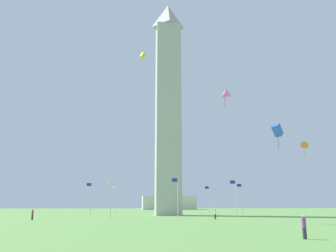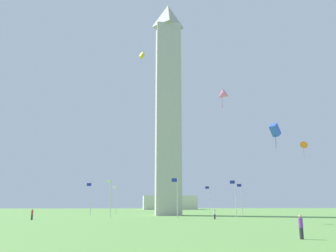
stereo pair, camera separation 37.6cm
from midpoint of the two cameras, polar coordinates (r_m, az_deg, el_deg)
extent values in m
plane|color=#609347|center=(82.37, -0.13, -14.14)|extent=(260.00, 260.00, 0.00)
cube|color=#B7B2A8|center=(84.85, -0.13, 1.60)|extent=(5.76, 5.76, 46.04)
pyramid|color=#A5A097|center=(94.63, -0.12, 17.16)|extent=(5.76, 5.76, 6.28)
cylinder|color=silver|center=(82.41, -12.40, -11.35)|extent=(0.14, 0.14, 7.21)
cube|color=#1E2D99|center=(82.58, -12.68, -9.14)|extent=(1.00, 0.03, 0.64)
cylinder|color=silver|center=(69.83, -9.30, -11.34)|extent=(0.14, 0.14, 7.21)
cube|color=white|center=(69.99, -9.67, -8.74)|extent=(1.00, 0.03, 0.64)
cylinder|color=silver|center=(65.20, 1.42, -11.43)|extent=(0.14, 0.14, 7.21)
cube|color=#1E2D99|center=(65.26, 0.92, -8.66)|extent=(1.00, 0.03, 0.64)
cylinder|color=silver|center=(72.67, 10.68, -11.32)|extent=(0.14, 0.14, 7.21)
cube|color=#1E2D99|center=(72.63, 10.16, -8.85)|extent=(1.00, 0.03, 0.64)
cylinder|color=silver|center=(85.81, 11.64, -11.41)|extent=(0.14, 0.14, 7.21)
cube|color=#1E2D99|center=(85.75, 11.20, -9.32)|extent=(1.00, 0.03, 0.64)
cylinder|color=silver|center=(96.33, 6.51, -11.66)|extent=(0.14, 0.14, 7.21)
cube|color=#1E2D99|center=(96.30, 6.14, -9.79)|extent=(1.00, 0.03, 0.64)
cylinder|color=silver|center=(99.52, -1.16, -11.75)|extent=(0.14, 0.14, 7.21)
cube|color=red|center=(99.56, -1.47, -9.94)|extent=(1.00, 0.03, 0.64)
cylinder|color=silver|center=(94.21, -8.46, -11.59)|extent=(0.14, 0.14, 7.21)
cube|color=white|center=(94.32, -8.74, -9.66)|extent=(1.00, 0.03, 0.64)
cylinder|color=#2D2D38|center=(29.00, 20.71, -15.83)|extent=(0.29, 0.29, 0.80)
cylinder|color=purple|center=(28.96, 20.59, -14.35)|extent=(0.32, 0.32, 0.71)
sphere|color=tan|center=(28.94, 20.52, -13.42)|extent=(0.24, 0.24, 0.24)
cylinder|color=#2D2D38|center=(62.55, 7.41, -14.23)|extent=(0.29, 0.29, 0.80)
cylinder|color=white|center=(62.53, 7.39, -13.59)|extent=(0.32, 0.32, 0.60)
sphere|color=#936B4C|center=(62.52, 7.38, -13.20)|extent=(0.24, 0.24, 0.24)
cylinder|color=#2D2D38|center=(62.81, -21.10, -13.52)|extent=(0.29, 0.29, 0.80)
cylinder|color=red|center=(62.79, -21.05, -12.85)|extent=(0.32, 0.32, 0.67)
sphere|color=#936B4C|center=(62.78, -21.02, -12.43)|extent=(0.24, 0.24, 0.24)
cone|color=orange|center=(60.53, 20.78, -3.07)|extent=(1.53, 1.66, 1.47)
cylinder|color=#A75C15|center=(60.40, 20.85, -3.98)|extent=(0.04, 0.04, 1.46)
cube|color=blue|center=(34.25, 16.83, -0.64)|extent=(1.28, 1.19, 1.25)
cylinder|color=#233C9D|center=(34.07, 16.93, -2.25)|extent=(0.04, 0.04, 1.47)
cube|color=yellow|center=(62.12, -4.28, 11.23)|extent=(1.07, 1.06, 1.12)
cylinder|color=#A4921C|center=(61.78, -4.29, 10.50)|extent=(0.04, 0.04, 1.30)
cone|color=pink|center=(33.67, 8.71, 4.88)|extent=(1.43, 1.39, 1.16)
cylinder|color=#A44A79|center=(33.47, 8.75, 3.73)|extent=(0.04, 0.04, 1.06)
cube|color=beige|center=(167.31, -0.02, -12.19)|extent=(23.83, 14.91, 6.15)
camera|label=1|loc=(0.19, -90.13, 0.03)|focal=38.01mm
camera|label=2|loc=(0.19, 89.87, -0.03)|focal=38.01mm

